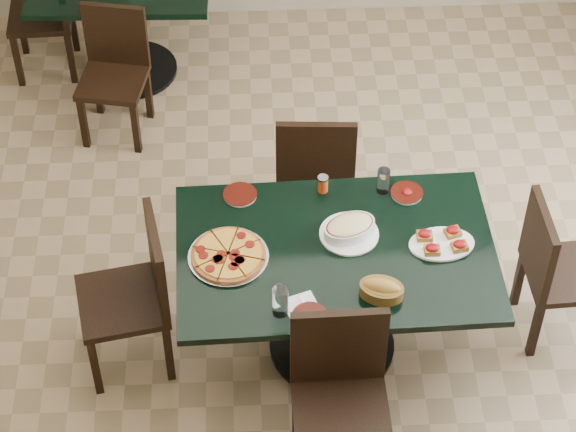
{
  "coord_description": "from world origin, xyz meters",
  "views": [
    {
      "loc": [
        -0.29,
        -3.86,
        4.73
      ],
      "look_at": [
        -0.11,
        0.0,
        0.73
      ],
      "focal_mm": 70.0,
      "sensor_mm": 36.0,
      "label": 1
    }
  ],
  "objects_px": {
    "chair_far": "(315,166)",
    "back_chair_near": "(115,66)",
    "lasagna_casserole": "(349,228)",
    "chair_near": "(340,389)",
    "main_table": "(335,275)",
    "back_table": "(124,6)",
    "bruschetta_platter": "(442,242)",
    "back_chair_left": "(52,7)",
    "chair_right": "(554,266)",
    "pepperoni_pizza": "(228,255)",
    "bread_basket": "(382,289)",
    "chair_left": "(138,289)"
  },
  "relations": [
    {
      "from": "chair_far",
      "to": "lasagna_casserole",
      "type": "distance_m",
      "value": 0.81
    },
    {
      "from": "chair_left",
      "to": "pepperoni_pizza",
      "type": "bearing_deg",
      "value": 76.14
    },
    {
      "from": "back_table",
      "to": "chair_far",
      "type": "xyz_separation_m",
      "value": [
        1.13,
        -1.51,
        -0.02
      ]
    },
    {
      "from": "chair_right",
      "to": "lasagna_casserole",
      "type": "bearing_deg",
      "value": 86.09
    },
    {
      "from": "chair_right",
      "to": "pepperoni_pizza",
      "type": "height_order",
      "value": "chair_right"
    },
    {
      "from": "back_chair_left",
      "to": "bread_basket",
      "type": "height_order",
      "value": "back_chair_left"
    },
    {
      "from": "back_chair_near",
      "to": "pepperoni_pizza",
      "type": "distance_m",
      "value": 2.01
    },
    {
      "from": "chair_near",
      "to": "pepperoni_pizza",
      "type": "height_order",
      "value": "chair_near"
    },
    {
      "from": "back_table",
      "to": "chair_left",
      "type": "xyz_separation_m",
      "value": [
        0.2,
        -2.36,
        -0.01
      ]
    },
    {
      "from": "chair_far",
      "to": "lasagna_casserole",
      "type": "height_order",
      "value": "chair_far"
    },
    {
      "from": "main_table",
      "to": "chair_right",
      "type": "bearing_deg",
      "value": 2.76
    },
    {
      "from": "main_table",
      "to": "bread_basket",
      "type": "distance_m",
      "value": 0.41
    },
    {
      "from": "back_table",
      "to": "chair_left",
      "type": "distance_m",
      "value": 2.37
    },
    {
      "from": "pepperoni_pizza",
      "to": "back_chair_left",
      "type": "bearing_deg",
      "value": 114.66
    },
    {
      "from": "back_chair_near",
      "to": "bread_basket",
      "type": "bearing_deg",
      "value": -45.74
    },
    {
      "from": "chair_near",
      "to": "chair_far",
      "type": "bearing_deg",
      "value": 89.45
    },
    {
      "from": "back_table",
      "to": "back_chair_near",
      "type": "distance_m",
      "value": 0.53
    },
    {
      "from": "chair_near",
      "to": "lasagna_casserole",
      "type": "distance_m",
      "value": 0.8
    },
    {
      "from": "lasagna_casserole",
      "to": "bread_basket",
      "type": "height_order",
      "value": "same"
    },
    {
      "from": "back_table",
      "to": "chair_left",
      "type": "bearing_deg",
      "value": -83.24
    },
    {
      "from": "back_table",
      "to": "chair_near",
      "type": "xyz_separation_m",
      "value": [
        1.15,
        -3.0,
        0.0
      ]
    },
    {
      "from": "bruschetta_platter",
      "to": "chair_left",
      "type": "bearing_deg",
      "value": 175.02
    },
    {
      "from": "back_chair_near",
      "to": "bruschetta_platter",
      "type": "relative_size",
      "value": 2.45
    },
    {
      "from": "main_table",
      "to": "back_chair_near",
      "type": "height_order",
      "value": "back_chair_near"
    },
    {
      "from": "main_table",
      "to": "back_chair_left",
      "type": "xyz_separation_m",
      "value": [
        -1.65,
        2.44,
        -0.09
      ]
    },
    {
      "from": "chair_left",
      "to": "bread_basket",
      "type": "bearing_deg",
      "value": 65.27
    },
    {
      "from": "lasagna_casserole",
      "to": "chair_near",
      "type": "bearing_deg",
      "value": -119.24
    },
    {
      "from": "main_table",
      "to": "back_table",
      "type": "bearing_deg",
      "value": 114.81
    },
    {
      "from": "back_table",
      "to": "bruschetta_platter",
      "type": "distance_m",
      "value": 2.9
    },
    {
      "from": "lasagna_casserole",
      "to": "bruschetta_platter",
      "type": "xyz_separation_m",
      "value": [
        0.44,
        -0.09,
        -0.02
      ]
    },
    {
      "from": "chair_right",
      "to": "bruschetta_platter",
      "type": "bearing_deg",
      "value": 93.81
    },
    {
      "from": "back_table",
      "to": "chair_right",
      "type": "height_order",
      "value": "chair_right"
    },
    {
      "from": "back_table",
      "to": "chair_right",
      "type": "distance_m",
      "value": 3.23
    },
    {
      "from": "back_chair_left",
      "to": "lasagna_casserole",
      "type": "relative_size",
      "value": 2.83
    },
    {
      "from": "chair_near",
      "to": "back_chair_left",
      "type": "relative_size",
      "value": 1.08
    },
    {
      "from": "chair_near",
      "to": "pepperoni_pizza",
      "type": "distance_m",
      "value": 0.83
    },
    {
      "from": "chair_near",
      "to": "bruschetta_platter",
      "type": "bearing_deg",
      "value": 49.63
    },
    {
      "from": "back_table",
      "to": "main_table",
      "type": "bearing_deg",
      "value": -61.73
    },
    {
      "from": "chair_left",
      "to": "bread_basket",
      "type": "xyz_separation_m",
      "value": [
        1.16,
        -0.29,
        0.27
      ]
    },
    {
      "from": "chair_far",
      "to": "chair_right",
      "type": "relative_size",
      "value": 1.04
    },
    {
      "from": "chair_far",
      "to": "bread_basket",
      "type": "distance_m",
      "value": 1.19
    },
    {
      "from": "chair_far",
      "to": "back_chair_near",
      "type": "height_order",
      "value": "chair_far"
    },
    {
      "from": "chair_near",
      "to": "back_table",
      "type": "bearing_deg",
      "value": 109.64
    },
    {
      "from": "main_table",
      "to": "pepperoni_pizza",
      "type": "height_order",
      "value": "pepperoni_pizza"
    },
    {
      "from": "back_chair_near",
      "to": "back_chair_left",
      "type": "distance_m",
      "value": 0.74
    },
    {
      "from": "bread_basket",
      "to": "back_chair_left",
      "type": "bearing_deg",
      "value": 140.8
    },
    {
      "from": "chair_left",
      "to": "back_chair_near",
      "type": "relative_size",
      "value": 1.1
    },
    {
      "from": "back_table",
      "to": "back_chair_near",
      "type": "xyz_separation_m",
      "value": [
        -0.03,
        -0.52,
        -0.06
      ]
    },
    {
      "from": "bread_basket",
      "to": "bruschetta_platter",
      "type": "distance_m",
      "value": 0.44
    },
    {
      "from": "back_table",
      "to": "back_chair_left",
      "type": "height_order",
      "value": "back_chair_left"
    }
  ]
}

